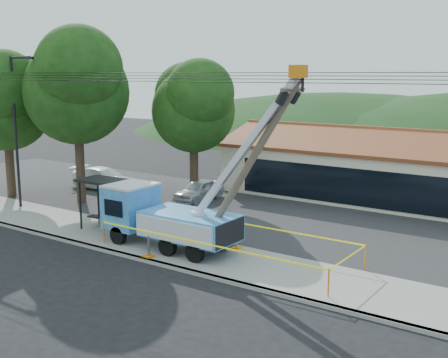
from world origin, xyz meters
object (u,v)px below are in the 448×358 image
at_px(utility_truck, 166,216).
at_px(car_white, 104,190).
at_px(leaning_pole, 251,160).
at_px(bus_shelter, 107,192).
at_px(car_silver, 199,202).

bearing_deg(utility_truck, car_white, 147.85).
xyz_separation_m(leaning_pole, bus_shelter, (-8.83, 0.35, -2.47)).
distance_m(leaning_pole, car_silver, 13.18).
relative_size(utility_truck, car_silver, 2.61).
xyz_separation_m(bus_shelter, car_silver, (-0.28, 8.03, -2.06)).
height_order(car_silver, car_white, car_white).
distance_m(bus_shelter, car_silver, 8.30).
relative_size(car_silver, car_white, 0.77).
xyz_separation_m(leaning_pole, car_silver, (-9.11, 8.38, -4.53)).
bearing_deg(car_silver, car_white, -173.92).
relative_size(utility_truck, leaning_pole, 1.26).
height_order(bus_shelter, car_silver, bus_shelter).
distance_m(leaning_pole, car_white, 18.91).
height_order(leaning_pole, car_silver, leaning_pole).
bearing_deg(car_white, utility_truck, -123.84).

